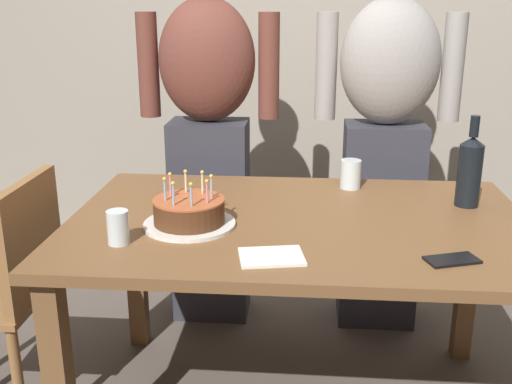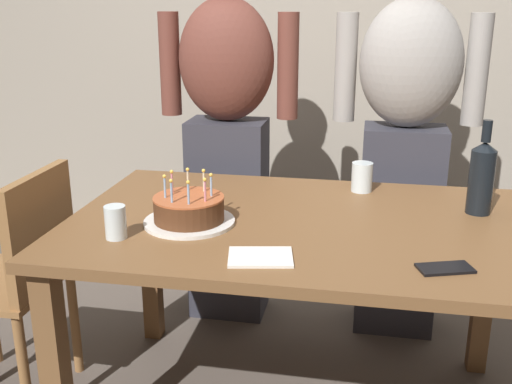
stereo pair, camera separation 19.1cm
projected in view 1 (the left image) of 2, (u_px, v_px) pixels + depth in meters
The scene contains 11 objects.
back_wall at pixel (305, 23), 3.27m from camera, with size 5.20×0.10×2.60m, color #9E9384.
dining_table at pixel (298, 246), 2.00m from camera, with size 1.50×0.96×0.74m.
birthday_cake at pixel (189, 213), 1.89m from camera, with size 0.29×0.29×0.17m.
water_glass_near at pixel (351, 174), 2.28m from camera, with size 0.08×0.08×0.11m, color silver.
water_glass_far at pixel (118, 227), 1.75m from camera, with size 0.06×0.06×0.10m, color silver.
wine_bottle at pixel (470, 170), 2.06m from camera, with size 0.08×0.08×0.32m.
cell_phone at pixel (452, 260), 1.65m from camera, with size 0.14×0.07×0.01m, color black.
napkin_stack at pixel (271, 257), 1.67m from camera, with size 0.18×0.13×0.01m, color white.
person_man_bearded at pixel (209, 132), 2.63m from camera, with size 0.61×0.27×1.66m.
person_woman_cardigan at pixel (385, 135), 2.57m from camera, with size 0.61×0.27×1.66m.
dining_chair at pixel (8, 281), 2.03m from camera, with size 0.42×0.42×0.87m.
Camera 1 is at (0.01, -1.85, 1.42)m, focal length 42.32 mm.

